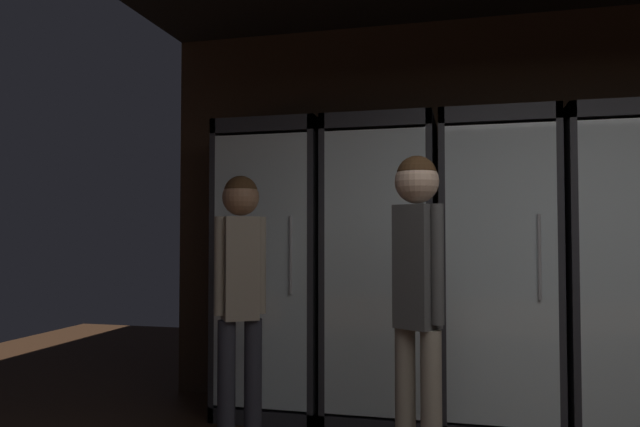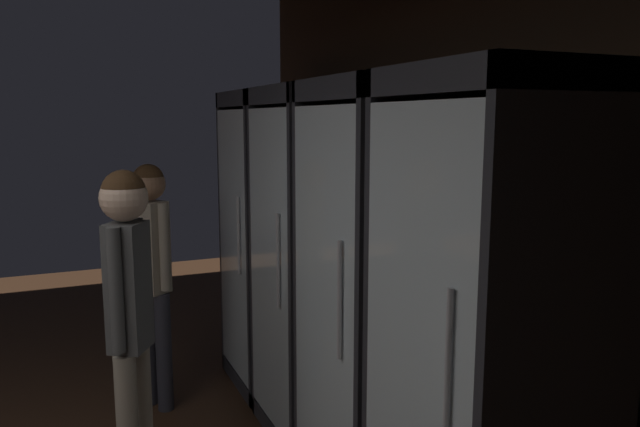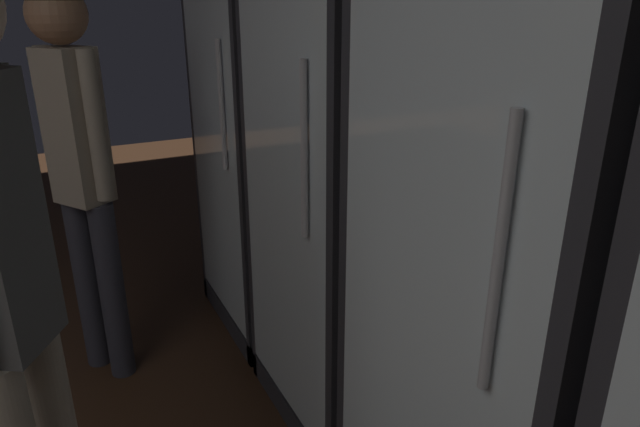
{
  "view_description": "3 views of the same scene",
  "coord_description": "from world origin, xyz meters",
  "views": [
    {
      "loc": [
        -0.78,
        -1.35,
        1.24
      ],
      "look_at": [
        -1.66,
        2.25,
        1.37
      ],
      "focal_mm": 33.34,
      "sensor_mm": 36.0,
      "label": 1
    },
    {
      "loc": [
        1.8,
        1.29,
        1.85
      ],
      "look_at": [
        -1.44,
        2.68,
        1.29
      ],
      "focal_mm": 33.99,
      "sensor_mm": 36.0,
      "label": 2
    },
    {
      "loc": [
        0.26,
        1.67,
        1.52
      ],
      "look_at": [
        -1.14,
        2.36,
        0.91
      ],
      "focal_mm": 32.04,
      "sensor_mm": 36.0,
      "label": 3
    }
  ],
  "objects": [
    {
      "name": "wall_back",
      "position": [
        0.0,
        3.03,
        1.4
      ],
      "size": [
        6.0,
        0.06,
        2.8
      ],
      "primitive_type": "cube",
      "color": "#382619",
      "rests_on": "ground"
    },
    {
      "name": "cooler_far_left",
      "position": [
        -2.08,
        2.69,
        0.99
      ],
      "size": [
        0.72,
        0.69,
        2.02
      ],
      "color": "#2B2B30",
      "rests_on": "ground"
    },
    {
      "name": "cooler_left",
      "position": [
        -1.33,
        2.7,
        0.99
      ],
      "size": [
        0.72,
        0.69,
        2.02
      ],
      "color": "#2B2B30",
      "rests_on": "ground"
    },
    {
      "name": "cooler_center",
      "position": [
        -0.58,
        2.69,
        0.99
      ],
      "size": [
        0.72,
        0.69,
        2.02
      ],
      "color": "#2B2B30",
      "rests_on": "ground"
    },
    {
      "name": "cooler_right",
      "position": [
        0.18,
        2.7,
        0.99
      ],
      "size": [
        0.72,
        0.69,
        2.02
      ],
      "color": "#2B2B30",
      "rests_on": "ground"
    },
    {
      "name": "shopper_near",
      "position": [
        -1.0,
        1.54,
        1.02
      ],
      "size": [
        0.26,
        0.23,
        1.62
      ],
      "color": "gray",
      "rests_on": "ground"
    },
    {
      "name": "shopper_far",
      "position": [
        -2.0,
        1.78,
        0.98
      ],
      "size": [
        0.26,
        0.23,
        1.57
      ],
      "color": "#2D2D38",
      "rests_on": "ground"
    }
  ]
}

